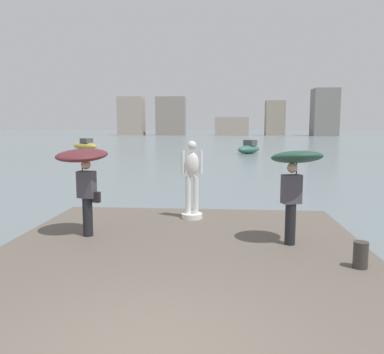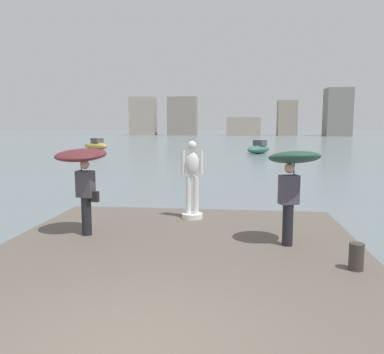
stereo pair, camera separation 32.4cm
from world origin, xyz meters
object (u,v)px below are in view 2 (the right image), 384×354
object	(u,v)px
onlooker_left	(82,165)
mooring_bollard	(356,257)
onlooker_right	(293,170)
statue_white_figure	(192,183)
boat_far	(96,144)
boat_near	(96,145)
boat_mid	(259,149)

from	to	relation	value
onlooker_left	mooring_bollard	size ratio (longest dim) A/B	4.26
mooring_bollard	onlooker_right	bearing A→B (deg)	124.37
statue_white_figure	boat_far	world-z (taller)	statue_white_figure
mooring_bollard	boat_near	xyz separation A→B (m)	(-18.85, 38.97, -0.11)
onlooker_left	onlooker_right	bearing A→B (deg)	-3.63
statue_white_figure	onlooker_left	bearing A→B (deg)	-141.29
mooring_bollard	boat_near	distance (m)	43.29
mooring_bollard	boat_mid	world-z (taller)	boat_mid
onlooker_left	mooring_bollard	xyz separation A→B (m)	(5.54, -1.65, -1.36)
onlooker_left	mooring_bollard	bearing A→B (deg)	-16.61
mooring_bollard	boat_far	bearing A→B (deg)	115.16
statue_white_figure	onlooker_left	world-z (taller)	statue_white_figure
onlooker_left	boat_near	distance (m)	39.65
statue_white_figure	onlooker_left	size ratio (longest dim) A/B	1.04
onlooker_left	mooring_bollard	distance (m)	5.94
boat_near	boat_far	distance (m)	5.40
onlooker_right	boat_mid	size ratio (longest dim) A/B	0.56
onlooker_right	boat_far	size ratio (longest dim) A/B	0.55
onlooker_right	boat_mid	bearing A→B (deg)	87.89
onlooker_left	boat_mid	xyz separation A→B (m)	(5.83, 32.84, -1.48)
mooring_bollard	boat_near	size ratio (longest dim) A/B	0.11
statue_white_figure	onlooker_right	distance (m)	3.21
statue_white_figure	boat_far	distance (m)	44.15
statue_white_figure	mooring_bollard	size ratio (longest dim) A/B	4.43
onlooker_left	boat_far	world-z (taller)	onlooker_left
onlooker_right	boat_near	world-z (taller)	onlooker_right
onlooker_right	boat_mid	distance (m)	33.19
statue_white_figure	boat_mid	distance (m)	31.22
boat_mid	mooring_bollard	bearing A→B (deg)	-90.48
statue_white_figure	boat_far	bearing A→B (deg)	113.28
statue_white_figure	boat_near	bearing A→B (deg)	113.74
boat_near	boat_mid	xyz separation A→B (m)	(19.14, -4.48, -0.01)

